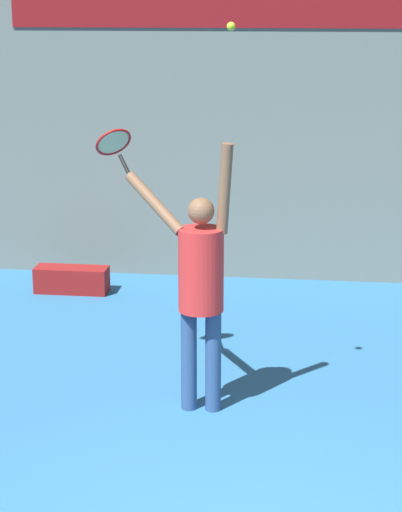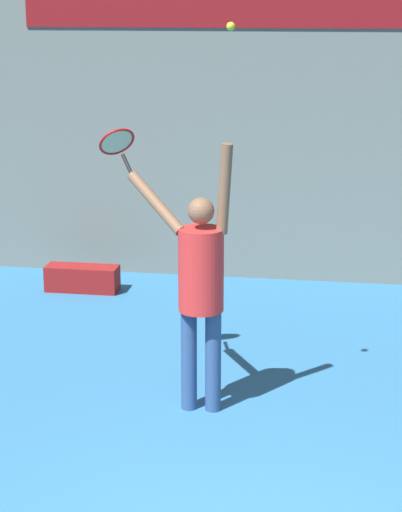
# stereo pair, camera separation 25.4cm
# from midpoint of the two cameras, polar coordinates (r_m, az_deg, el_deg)

# --- Properties ---
(back_wall) EXTENTS (18.00, 0.10, 5.00)m
(back_wall) POSITION_cam_midpoint_polar(r_m,az_deg,el_deg) (10.78, 5.41, 11.45)
(back_wall) COLOR slate
(back_wall) RESTS_ON ground_plane
(tennis_player) EXTENTS (0.95, 0.62, 2.21)m
(tennis_player) POSITION_cam_midpoint_polar(r_m,az_deg,el_deg) (7.34, -1.05, -1.46)
(tennis_player) COLOR #2D4C7F
(tennis_player) RESTS_ON ground_plane
(tennis_racket) EXTENTS (0.39, 0.43, 0.38)m
(tennis_racket) POSITION_cam_midpoint_polar(r_m,az_deg,el_deg) (7.84, -6.29, 6.85)
(tennis_racket) COLOR black
(tennis_ball) EXTENTS (0.06, 0.06, 0.06)m
(tennis_ball) POSITION_cam_midpoint_polar(r_m,az_deg,el_deg) (6.95, 0.79, 13.95)
(tennis_ball) COLOR #CCDB2D
(equipment_bag) EXTENTS (0.84, 0.29, 0.29)m
(equipment_bag) POSITION_cam_midpoint_polar(r_m,az_deg,el_deg) (10.76, -8.63, -1.45)
(equipment_bag) COLOR maroon
(equipment_bag) RESTS_ON ground_plane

